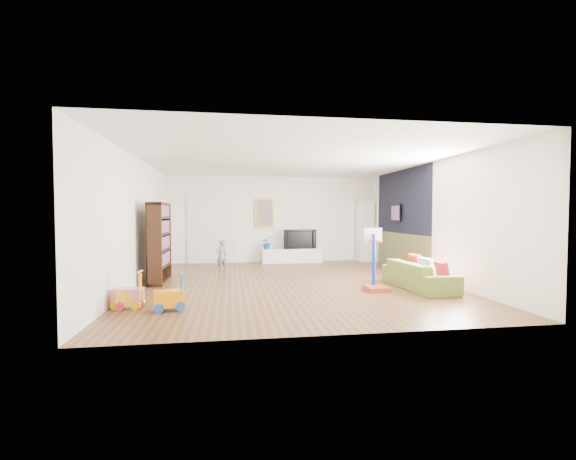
{
  "coord_description": "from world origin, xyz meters",
  "views": [
    {
      "loc": [
        -1.32,
        -8.37,
        1.52
      ],
      "look_at": [
        0.0,
        0.4,
        1.15
      ],
      "focal_mm": 24.0,
      "sensor_mm": 36.0,
      "label": 1
    }
  ],
  "objects": [
    {
      "name": "ride_on_orange",
      "position": [
        -2.28,
        -2.18,
        0.3
      ],
      "size": [
        0.5,
        0.37,
        0.6
      ],
      "primitive_type": "cube",
      "rotation": [
        0.0,
        0.0,
        0.22
      ],
      "color": "#FB9809",
      "rests_on": "ground"
    },
    {
      "name": "ride_on_yellow",
      "position": [
        -2.93,
        -1.94,
        0.28
      ],
      "size": [
        0.47,
        0.37,
        0.55
      ],
      "primitive_type": "cube",
      "rotation": [
        0.0,
        0.0,
        0.31
      ],
      "color": "gold",
      "rests_on": "ground"
    },
    {
      "name": "wall_front",
      "position": [
        0.0,
        -3.75,
        1.35
      ],
      "size": [
        6.5,
        0.0,
        2.7
      ],
      "primitive_type": "cube",
      "color": "silver",
      "rests_on": "ground"
    },
    {
      "name": "artwork_right",
      "position": [
        3.17,
        1.6,
        1.55
      ],
      "size": [
        0.04,
        0.56,
        0.46
      ],
      "primitive_type": "cube",
      "color": "#7F3F8C",
      "rests_on": "wall_right"
    },
    {
      "name": "child",
      "position": [
        -1.55,
        1.89,
        0.42
      ],
      "size": [
        0.36,
        0.32,
        0.84
      ],
      "primitive_type": "imported",
      "rotation": [
        0.0,
        0.0,
        3.64
      ],
      "color": "slate",
      "rests_on": "ground"
    },
    {
      "name": "wall_right",
      "position": [
        3.25,
        0.0,
        1.35
      ],
      "size": [
        0.0,
        7.5,
        2.7
      ],
      "primitive_type": "cube",
      "color": "white",
      "rests_on": "ground"
    },
    {
      "name": "painting_back",
      "position": [
        -0.25,
        3.71,
        1.55
      ],
      "size": [
        0.62,
        0.06,
        0.92
      ],
      "primitive_type": "cube",
      "color": "gold",
      "rests_on": "wall_back"
    },
    {
      "name": "doorway",
      "position": [
        -1.9,
        3.71,
        1.05
      ],
      "size": [
        1.45,
        0.06,
        2.1
      ],
      "primitive_type": "cube",
      "color": "white",
      "rests_on": "ground"
    },
    {
      "name": "pillow_center",
      "position": [
        2.69,
        -1.02,
        0.43
      ],
      "size": [
        0.15,
        0.38,
        0.37
      ],
      "primitive_type": "cube",
      "rotation": [
        0.0,
        0.0,
        0.15
      ],
      "color": "white",
      "rests_on": "sofa"
    },
    {
      "name": "tall_cabinet",
      "position": [
        2.97,
        3.47,
        0.96
      ],
      "size": [
        0.46,
        0.46,
        1.93
      ],
      "primitive_type": "cube",
      "rotation": [
        0.0,
        0.0,
        0.03
      ],
      "color": "white",
      "rests_on": "ground"
    },
    {
      "name": "pillow_left",
      "position": [
        2.66,
        -1.62,
        0.43
      ],
      "size": [
        0.12,
        0.37,
        0.37
      ],
      "primitive_type": "cube",
      "rotation": [
        0.0,
        0.0,
        -0.07
      ],
      "color": "#B41E31",
      "rests_on": "sofa"
    },
    {
      "name": "ride_on_pink",
      "position": [
        -2.96,
        -1.9,
        0.3
      ],
      "size": [
        0.48,
        0.32,
        0.6
      ],
      "primitive_type": "cube",
      "rotation": [
        0.0,
        0.0,
        -0.1
      ],
      "color": "#DE5A84",
      "rests_on": "ground"
    },
    {
      "name": "wall_back",
      "position": [
        0.0,
        3.75,
        1.35
      ],
      "size": [
        6.5,
        0.0,
        2.7
      ],
      "primitive_type": "cube",
      "color": "white",
      "rests_on": "ground"
    },
    {
      "name": "sofa",
      "position": [
        2.48,
        -1.05,
        0.27
      ],
      "size": [
        0.83,
        1.91,
        0.55
      ],
      "primitive_type": "imported",
      "rotation": [
        0.0,
        0.0,
        1.62
      ],
      "color": "olive",
      "rests_on": "ground"
    },
    {
      "name": "basketball_hoop",
      "position": [
        1.53,
        -1.16,
        0.62
      ],
      "size": [
        0.43,
        0.53,
        1.25
      ],
      "primitive_type": "cube",
      "rotation": [
        0.0,
        0.0,
        0.01
      ],
      "color": "#A93A1E",
      "rests_on": "ground"
    },
    {
      "name": "floor",
      "position": [
        0.0,
        0.0,
        0.0
      ],
      "size": [
        6.5,
        7.5,
        0.0
      ],
      "primitive_type": "cube",
      "color": "brown",
      "rests_on": "ground"
    },
    {
      "name": "ceiling",
      "position": [
        0.0,
        0.0,
        2.7
      ],
      "size": [
        6.5,
        7.5,
        0.0
      ],
      "primitive_type": "cube",
      "color": "white",
      "rests_on": "ground"
    },
    {
      "name": "bookshelf",
      "position": [
        -2.88,
        0.46,
        0.88
      ],
      "size": [
        0.33,
        1.21,
        1.77
      ],
      "primitive_type": "cube",
      "rotation": [
        0.0,
        0.0,
        -0.01
      ],
      "color": "black",
      "rests_on": "ground"
    },
    {
      "name": "media_console",
      "position": [
        0.58,
        3.45,
        0.22
      ],
      "size": [
        1.87,
        0.5,
        0.44
      ],
      "primitive_type": "cube",
      "rotation": [
        0.0,
        0.0,
        -0.02
      ],
      "color": "white",
      "rests_on": "ground"
    },
    {
      "name": "pillow_right",
      "position": [
        2.7,
        -0.49,
        0.43
      ],
      "size": [
        0.13,
        0.42,
        0.41
      ],
      "primitive_type": "cube",
      "rotation": [
        0.0,
        0.0,
        0.06
      ],
      "color": "red",
      "rests_on": "sofa"
    },
    {
      "name": "navy_accent",
      "position": [
        3.23,
        1.4,
        1.85
      ],
      "size": [
        0.01,
        3.2,
        1.7
      ],
      "primitive_type": "cube",
      "color": "black",
      "rests_on": "wall_right"
    },
    {
      "name": "vase_plant",
      "position": [
        -0.2,
        3.44,
        0.63
      ],
      "size": [
        0.4,
        0.36,
        0.4
      ],
      "primitive_type": "imported",
      "rotation": [
        0.0,
        0.0,
        0.14
      ],
      "color": "#084899",
      "rests_on": "media_console"
    },
    {
      "name": "tv",
      "position": [
        0.82,
        3.48,
        0.74
      ],
      "size": [
        1.06,
        0.25,
        0.6
      ],
      "primitive_type": "imported",
      "rotation": [
        0.0,
        0.0,
        0.11
      ],
      "color": "black",
      "rests_on": "media_console"
    },
    {
      "name": "wall_left",
      "position": [
        -3.25,
        0.0,
        1.35
      ],
      "size": [
        0.0,
        7.5,
        2.7
      ],
      "primitive_type": "cube",
      "color": "silver",
      "rests_on": "ground"
    },
    {
      "name": "olive_wainscot",
      "position": [
        3.23,
        1.4,
        0.5
      ],
      "size": [
        0.01,
        3.2,
        1.0
      ],
      "primitive_type": "cube",
      "color": "brown",
      "rests_on": "wall_right"
    }
  ]
}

